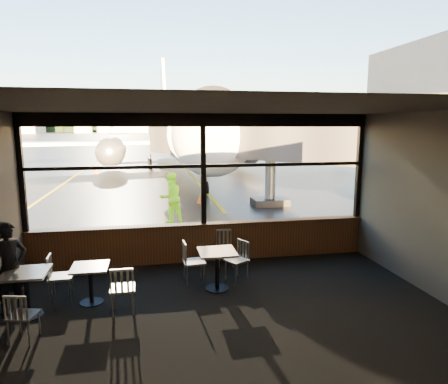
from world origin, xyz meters
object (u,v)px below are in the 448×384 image
object	(u,v)px
cafe_table_mid	(91,285)
passenger	(10,268)
chair_near_w	(194,262)
chair_mid_w	(61,277)
chair_mid_s	(123,289)
airliner	(178,99)
cafe_table_left	(27,294)
ground_crew	(171,198)
cone_nose	(201,198)
cone_wing	(96,170)
cafe_table_near	(217,270)
chair_near_e	(237,261)
chair_left_s	(23,316)
jet_bridge	(277,151)
chair_near_n	(225,248)

from	to	relation	value
cafe_table_mid	passenger	world-z (taller)	passenger
chair_near_w	chair_mid_w	xyz separation A→B (m)	(-2.53, -0.30, -0.02)
cafe_table_mid	chair_near_w	world-z (taller)	chair_near_w
chair_mid_s	airliner	bearing A→B (deg)	81.53
cafe_table_left	ground_crew	size ratio (longest dim) A/B	0.48
chair_mid_w	cone_nose	distance (m)	9.64
cone_nose	cone_wing	xyz separation A→B (m)	(-5.69, 12.17, -0.02)
cafe_table_near	cone_nose	world-z (taller)	cafe_table_near
chair_mid_w	ground_crew	xyz separation A→B (m)	(2.37, 5.77, 0.40)
chair_near_e	chair_mid_s	size ratio (longest dim) A/B	0.96
cafe_table_mid	chair_left_s	bearing A→B (deg)	-125.02
jet_bridge	cone_wing	bearing A→B (deg)	121.24
cafe_table_near	chair_left_s	distance (m)	3.47
chair_left_s	chair_mid_s	bearing A→B (deg)	38.94
passenger	cone_nose	size ratio (longest dim) A/B	3.38
chair_near_e	chair_near_n	size ratio (longest dim) A/B	1.00
chair_mid_w	jet_bridge	bearing A→B (deg)	134.88
airliner	jet_bridge	world-z (taller)	airliner
chair_near_n	ground_crew	world-z (taller)	ground_crew
jet_bridge	ground_crew	xyz separation A→B (m)	(-4.15, -1.39, -1.44)
cafe_table_left	cone_nose	xyz separation A→B (m)	(4.21, 9.49, -0.16)
jet_bridge	chair_near_w	bearing A→B (deg)	-120.20
chair_near_e	cafe_table_near	bearing A→B (deg)	101.67
cafe_table_near	chair_mid_w	distance (m)	2.94
jet_bridge	cafe_table_left	bearing A→B (deg)	-131.73
cafe_table_left	chair_near_w	xyz separation A→B (m)	(2.95, 0.93, 0.05)
jet_bridge	chair_mid_w	distance (m)	9.85
ground_crew	chair_mid_w	bearing A→B (deg)	41.91
chair_near_e	ground_crew	bearing A→B (deg)	-17.55
chair_mid_s	cafe_table_left	bearing A→B (deg)	172.63
chair_near_w	ground_crew	bearing A→B (deg)	177.79
airliner	chair_near_e	bearing A→B (deg)	-93.32
chair_left_s	ground_crew	size ratio (longest dim) A/B	0.48
chair_left_s	cafe_table_mid	bearing A→B (deg)	68.65
jet_bridge	cafe_table_mid	world-z (taller)	jet_bridge
jet_bridge	chair_mid_s	world-z (taller)	jet_bridge
cafe_table_near	cafe_table_left	xyz separation A→B (m)	(-3.36, -0.53, 0.00)
airliner	cafe_table_near	bearing A→B (deg)	-94.53
airliner	chair_left_s	size ratio (longest dim) A/B	41.96
chair_near_n	chair_mid_s	world-z (taller)	chair_mid_s
cafe_table_left	chair_left_s	size ratio (longest dim) A/B	0.99
cafe_table_near	chair_near_e	distance (m)	0.64
airliner	chair_mid_s	bearing A→B (deg)	-98.79
ground_crew	chair_near_e	bearing A→B (deg)	75.26
cafe_table_near	chair_left_s	bearing A→B (deg)	-156.94
airliner	passenger	xyz separation A→B (m)	(-4.67, -22.95, -4.35)
cafe_table_left	chair_near_e	world-z (taller)	chair_near_e
chair_mid_w	chair_left_s	xyz separation A→B (m)	(-0.25, -1.46, -0.03)
chair_mid_w	chair_left_s	distance (m)	1.48
cone_nose	ground_crew	bearing A→B (deg)	-114.60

